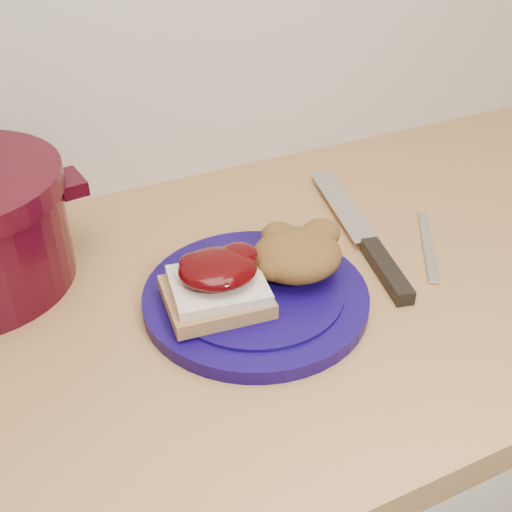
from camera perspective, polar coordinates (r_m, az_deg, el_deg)
name	(u,v)px	position (r m, az deg, el deg)	size (l,w,h in m)	color
plate	(256,298)	(0.72, -0.03, -3.71)	(0.25, 0.25, 0.02)	#0E0443
sandwich	(217,283)	(0.69, -3.48, -2.46)	(0.12, 0.11, 0.05)	olive
stuffing_mound	(297,255)	(0.73, 3.65, 0.05)	(0.10, 0.09, 0.05)	brown
chef_knife	(373,250)	(0.81, 10.39, 0.49)	(0.10, 0.31, 0.02)	black
butter_knife	(428,245)	(0.85, 15.03, 0.98)	(0.16, 0.01, 0.00)	silver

